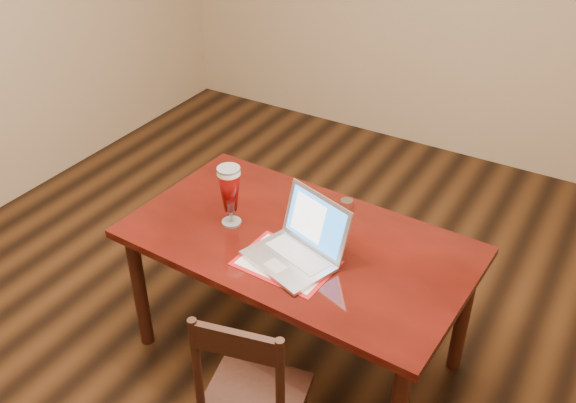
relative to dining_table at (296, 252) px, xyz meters
The scene contains 4 objects.
ground 0.66m from the dining_table, 158.75° to the right, with size 5.00×5.00×0.00m, color black.
room_shell 1.13m from the dining_table, 158.75° to the right, with size 4.51×5.01×2.71m.
dining_table is the anchor object (origin of this frame).
dining_chair 0.70m from the dining_table, 74.46° to the right, with size 0.46×0.45×0.91m.
Camera 1 is at (1.28, -1.93, 2.43)m, focal length 40.00 mm.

